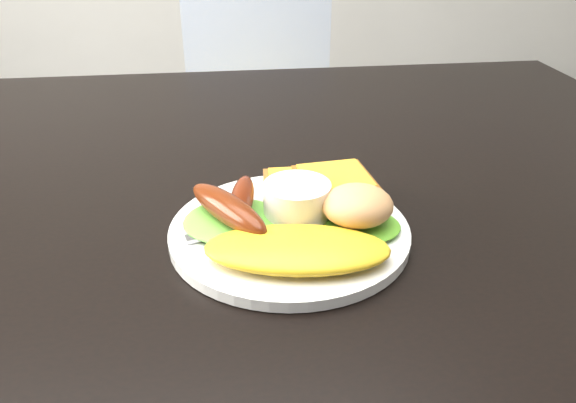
{
  "coord_description": "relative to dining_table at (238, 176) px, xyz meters",
  "views": [
    {
      "loc": [
        -0.02,
        -0.62,
        1.03
      ],
      "look_at": [
        0.04,
        -0.17,
        0.78
      ],
      "focal_mm": 35.0,
      "sensor_mm": 36.0,
      "label": 1
    }
  ],
  "objects": [
    {
      "name": "fork",
      "position": [
        0.01,
        -0.18,
        0.03
      ],
      "size": [
        0.14,
        0.04,
        0.0
      ],
      "primitive_type": "cube",
      "rotation": [
        0.0,
        0.0,
        0.23
      ],
      "color": "#ADAFB7",
      "rests_on": "plate"
    },
    {
      "name": "potato_salad",
      "position": [
        0.1,
        -0.19,
        0.06
      ],
      "size": [
        0.07,
        0.07,
        0.03
      ],
      "primitive_type": "ellipsoid",
      "rotation": [
        0.0,
        0.0,
        0.1
      ],
      "color": "#CAB485",
      "rests_on": "lettuce_right"
    },
    {
      "name": "lettuce_left",
      "position": [
        -0.01,
        -0.17,
        0.04
      ],
      "size": [
        0.1,
        0.09,
        0.01
      ],
      "primitive_type": "ellipsoid",
      "rotation": [
        0.0,
        0.0,
        -0.03
      ],
      "color": "green",
      "rests_on": "plate"
    },
    {
      "name": "plate",
      "position": [
        0.04,
        -0.18,
        0.03
      ],
      "size": [
        0.22,
        0.22,
        0.01
      ],
      "primitive_type": "cylinder",
      "color": "white",
      "rests_on": "dining_table"
    },
    {
      "name": "person",
      "position": [
        0.16,
        0.45,
        0.1
      ],
      "size": [
        0.66,
        0.5,
        1.65
      ],
      "primitive_type": "imported",
      "rotation": [
        0.0,
        0.0,
        2.95
      ],
      "color": "navy",
      "rests_on": "ground"
    },
    {
      "name": "sausage_b",
      "position": [
        -0.0,
        -0.16,
        0.05
      ],
      "size": [
        0.04,
        0.09,
        0.02
      ],
      "primitive_type": "ellipsoid",
      "rotation": [
        0.0,
        0.0,
        -0.15
      ],
      "color": "#5E2C0F",
      "rests_on": "lettuce_left"
    },
    {
      "name": "sausage_a",
      "position": [
        -0.02,
        -0.17,
        0.05
      ],
      "size": [
        0.08,
        0.11,
        0.03
      ],
      "primitive_type": "ellipsoid",
      "rotation": [
        0.0,
        0.0,
        0.57
      ],
      "color": "#5F2E17",
      "rests_on": "lettuce_left"
    },
    {
      "name": "dining_chair",
      "position": [
        0.11,
        0.89,
        -0.28
      ],
      "size": [
        0.44,
        0.44,
        0.05
      ],
      "primitive_type": "cube",
      "rotation": [
        0.0,
        0.0,
        0.0
      ],
      "color": "tan",
      "rests_on": "ground"
    },
    {
      "name": "ramekin",
      "position": [
        0.05,
        -0.16,
        0.05
      ],
      "size": [
        0.07,
        0.07,
        0.04
      ],
      "primitive_type": "cylinder",
      "rotation": [
        0.0,
        0.0,
        0.06
      ],
      "color": "white",
      "rests_on": "plate"
    },
    {
      "name": "omelette",
      "position": [
        0.04,
        -0.23,
        0.04
      ],
      "size": [
        0.16,
        0.1,
        0.02
      ],
      "primitive_type": "ellipsoid",
      "rotation": [
        0.0,
        0.0,
        -0.15
      ],
      "color": "#FFAD3F",
      "rests_on": "plate"
    },
    {
      "name": "toast_a",
      "position": [
        0.07,
        -0.12,
        0.04
      ],
      "size": [
        0.09,
        0.09,
        0.01
      ],
      "primitive_type": "cube",
      "rotation": [
        0.0,
        0.0,
        -0.02
      ],
      "color": "brown",
      "rests_on": "plate"
    },
    {
      "name": "toast_b",
      "position": [
        0.09,
        -0.13,
        0.05
      ],
      "size": [
        0.08,
        0.08,
        0.01
      ],
      "primitive_type": "cube",
      "rotation": [
        0.0,
        0.0,
        0.1
      ],
      "color": "brown",
      "rests_on": "toast_a"
    },
    {
      "name": "dining_table",
      "position": [
        0.0,
        0.0,
        0.0
      ],
      "size": [
        1.2,
        0.8,
        0.04
      ],
      "primitive_type": "cube",
      "color": "black",
      "rests_on": "ground"
    },
    {
      "name": "lettuce_right",
      "position": [
        0.11,
        -0.19,
        0.04
      ],
      "size": [
        0.08,
        0.07,
        0.01
      ],
      "primitive_type": "ellipsoid",
      "rotation": [
        0.0,
        0.0,
        -0.16
      ],
      "color": "#47A11C",
      "rests_on": "plate"
    }
  ]
}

